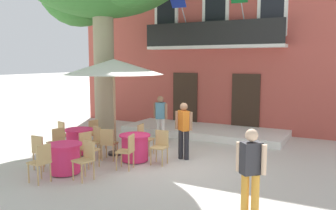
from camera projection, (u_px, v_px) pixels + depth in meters
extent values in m
plane|color=beige|center=(172.00, 162.00, 9.81)|extent=(120.00, 120.00, 0.00)
cube|color=#B24C42|center=(231.00, 40.00, 15.79)|extent=(13.00, 4.00, 7.50)
cube|color=#332319|center=(185.00, 100.00, 14.93)|extent=(1.10, 0.08, 2.30)
cube|color=#332319|center=(246.00, 103.00, 13.73)|extent=(1.10, 0.08, 2.30)
cube|color=silver|center=(166.00, 17.00, 14.91)|extent=(1.10, 0.08, 1.90)
cube|color=black|center=(166.00, 17.00, 14.88)|extent=(0.84, 0.04, 1.60)
cube|color=silver|center=(215.00, 14.00, 13.89)|extent=(1.10, 0.08, 1.90)
cube|color=black|center=(215.00, 14.00, 13.86)|extent=(0.84, 0.04, 1.60)
cube|color=silver|center=(272.00, 10.00, 12.87)|extent=(1.10, 0.08, 1.90)
cube|color=black|center=(272.00, 10.00, 12.85)|extent=(0.84, 0.04, 1.60)
cube|color=silver|center=(212.00, 47.00, 13.80)|extent=(5.60, 0.65, 0.12)
cube|color=black|center=(210.00, 33.00, 13.48)|extent=(5.60, 0.06, 0.90)
cylinder|color=#B2B2B7|center=(183.00, 12.00, 14.03)|extent=(0.04, 0.95, 1.33)
cube|color=#192D9E|center=(178.00, 2.00, 13.60)|extent=(0.60, 0.29, 0.38)
cylinder|color=#B2B2B7|center=(242.00, 7.00, 12.92)|extent=(0.04, 0.95, 1.33)
cylinder|color=#47423D|center=(161.00, 43.00, 14.86)|extent=(0.29, 0.29, 0.29)
ellipsoid|color=#2D7533|center=(161.00, 35.00, 14.82)|extent=(0.38, 0.38, 0.42)
cylinder|color=slate|center=(213.00, 42.00, 13.80)|extent=(0.30, 0.30, 0.30)
ellipsoid|color=#4C8E38|center=(213.00, 34.00, 13.76)|extent=(0.39, 0.39, 0.28)
cylinder|color=#995638|center=(273.00, 41.00, 12.74)|extent=(0.28, 0.28, 0.24)
ellipsoid|color=#38843D|center=(273.00, 31.00, 12.69)|extent=(0.36, 0.36, 0.46)
cube|color=silver|center=(204.00, 131.00, 13.49)|extent=(6.13, 2.26, 0.25)
cylinder|color=gray|center=(104.00, 79.00, 11.94)|extent=(0.69, 0.69, 4.36)
cylinder|color=#E52D66|center=(79.00, 142.00, 10.62)|extent=(0.74, 0.74, 0.68)
cylinder|color=#E52D66|center=(79.00, 130.00, 10.57)|extent=(0.86, 0.86, 0.04)
cylinder|color=#2D2823|center=(79.00, 153.00, 10.66)|extent=(0.44, 0.44, 0.03)
cylinder|color=tan|center=(105.00, 142.00, 11.28)|extent=(0.04, 0.04, 0.45)
cylinder|color=tan|center=(97.00, 144.00, 11.00)|extent=(0.04, 0.04, 0.45)
cylinder|color=tan|center=(98.00, 140.00, 11.47)|extent=(0.04, 0.04, 0.45)
cylinder|color=tan|center=(90.00, 142.00, 11.20)|extent=(0.04, 0.04, 0.45)
cube|color=tan|center=(98.00, 134.00, 11.21)|extent=(0.45, 0.45, 0.04)
cube|color=tan|center=(94.00, 127.00, 11.29)|extent=(0.09, 0.38, 0.42)
cylinder|color=tan|center=(69.00, 141.00, 11.41)|extent=(0.04, 0.04, 0.45)
cylinder|color=tan|center=(75.00, 142.00, 11.17)|extent=(0.04, 0.04, 0.45)
cylinder|color=tan|center=(60.00, 142.00, 11.18)|extent=(0.04, 0.04, 0.45)
cylinder|color=tan|center=(65.00, 144.00, 10.93)|extent=(0.04, 0.04, 0.45)
cube|color=tan|center=(67.00, 135.00, 11.14)|extent=(0.51, 0.51, 0.04)
cube|color=tan|center=(61.00, 128.00, 10.99)|extent=(0.37, 0.16, 0.42)
cylinder|color=tan|center=(48.00, 151.00, 10.11)|extent=(0.04, 0.04, 0.45)
cylinder|color=tan|center=(59.00, 149.00, 10.35)|extent=(0.04, 0.04, 0.45)
cylinder|color=tan|center=(53.00, 153.00, 9.87)|extent=(0.04, 0.04, 0.45)
cylinder|color=tan|center=(64.00, 151.00, 10.11)|extent=(0.04, 0.04, 0.45)
cube|color=tan|center=(56.00, 143.00, 10.08)|extent=(0.50, 0.50, 0.04)
cube|color=tan|center=(59.00, 136.00, 9.93)|extent=(0.15, 0.37, 0.42)
cylinder|color=tan|center=(90.00, 153.00, 9.85)|extent=(0.04, 0.04, 0.45)
cylinder|color=tan|center=(84.00, 151.00, 10.10)|extent=(0.04, 0.04, 0.45)
cylinder|color=tan|center=(100.00, 151.00, 10.08)|extent=(0.04, 0.04, 0.45)
cylinder|color=tan|center=(94.00, 149.00, 10.33)|extent=(0.04, 0.04, 0.45)
cube|color=tan|center=(92.00, 143.00, 10.06)|extent=(0.51, 0.51, 0.04)
cube|color=tan|center=(97.00, 134.00, 10.15)|extent=(0.37, 0.17, 0.42)
cylinder|color=#E52D66|center=(135.00, 148.00, 9.83)|extent=(0.74, 0.74, 0.68)
cylinder|color=#E52D66|center=(135.00, 135.00, 9.78)|extent=(0.86, 0.86, 0.04)
cylinder|color=#2D2823|center=(135.00, 161.00, 9.87)|extent=(0.44, 0.44, 0.03)
cylinder|color=tan|center=(162.00, 158.00, 9.32)|extent=(0.04, 0.04, 0.45)
cylinder|color=tan|center=(151.00, 157.00, 9.46)|extent=(0.04, 0.04, 0.45)
cylinder|color=tan|center=(167.00, 155.00, 9.63)|extent=(0.04, 0.04, 0.45)
cylinder|color=tan|center=(156.00, 154.00, 9.76)|extent=(0.04, 0.04, 0.45)
cube|color=tan|center=(159.00, 147.00, 9.51)|extent=(0.43, 0.43, 0.04)
cube|color=tan|center=(162.00, 138.00, 9.65)|extent=(0.38, 0.06, 0.42)
cylinder|color=tan|center=(154.00, 146.00, 10.63)|extent=(0.04, 0.04, 0.45)
cylinder|color=tan|center=(149.00, 149.00, 10.32)|extent=(0.04, 0.04, 0.45)
cylinder|color=tan|center=(144.00, 145.00, 10.76)|extent=(0.04, 0.04, 0.45)
cylinder|color=tan|center=(139.00, 148.00, 10.44)|extent=(0.04, 0.04, 0.45)
cube|color=tan|center=(146.00, 139.00, 10.51)|extent=(0.44, 0.44, 0.04)
cube|color=tan|center=(141.00, 131.00, 10.54)|extent=(0.08, 0.38, 0.42)
cylinder|color=tan|center=(106.00, 150.00, 10.20)|extent=(0.04, 0.04, 0.45)
cylinder|color=tan|center=(117.00, 151.00, 10.13)|extent=(0.04, 0.04, 0.45)
cylinder|color=tan|center=(102.00, 153.00, 9.87)|extent=(0.04, 0.04, 0.45)
cylinder|color=tan|center=(113.00, 154.00, 9.80)|extent=(0.04, 0.04, 0.45)
cube|color=tan|center=(110.00, 143.00, 9.97)|extent=(0.49, 0.49, 0.04)
cube|color=tan|center=(107.00, 137.00, 9.77)|extent=(0.38, 0.14, 0.42)
cylinder|color=tan|center=(116.00, 162.00, 9.00)|extent=(0.04, 0.04, 0.45)
cylinder|color=tan|center=(121.00, 158.00, 9.33)|extent=(0.04, 0.04, 0.45)
cylinder|color=tan|center=(129.00, 163.00, 8.92)|extent=(0.04, 0.04, 0.45)
cylinder|color=tan|center=(133.00, 159.00, 9.24)|extent=(0.04, 0.04, 0.45)
cube|color=tan|center=(125.00, 151.00, 9.09)|extent=(0.48, 0.48, 0.04)
cube|color=tan|center=(131.00, 143.00, 9.02)|extent=(0.12, 0.38, 0.42)
cylinder|color=#E52D66|center=(65.00, 159.00, 8.73)|extent=(0.74, 0.74, 0.68)
cylinder|color=#E52D66|center=(64.00, 145.00, 8.69)|extent=(0.86, 0.86, 0.04)
cylinder|color=#2D2823|center=(65.00, 173.00, 8.78)|extent=(0.44, 0.44, 0.03)
cylinder|color=tan|center=(82.00, 174.00, 8.03)|extent=(0.04, 0.04, 0.45)
cylinder|color=tan|center=(73.00, 171.00, 8.25)|extent=(0.04, 0.04, 0.45)
cylinder|color=tan|center=(94.00, 170.00, 8.29)|extent=(0.04, 0.04, 0.45)
cylinder|color=tan|center=(85.00, 168.00, 8.51)|extent=(0.04, 0.04, 0.45)
cube|color=tan|center=(83.00, 161.00, 8.24)|extent=(0.48, 0.48, 0.04)
cube|color=tan|center=(89.00, 150.00, 8.35)|extent=(0.38, 0.12, 0.42)
cylinder|color=tan|center=(99.00, 158.00, 9.33)|extent=(0.04, 0.04, 0.45)
cylinder|color=tan|center=(88.00, 161.00, 9.07)|extent=(0.04, 0.04, 0.45)
cylinder|color=tan|center=(91.00, 156.00, 9.55)|extent=(0.04, 0.04, 0.45)
cylinder|color=tan|center=(81.00, 159.00, 9.29)|extent=(0.04, 0.04, 0.45)
cube|color=tan|center=(90.00, 150.00, 9.28)|extent=(0.48, 0.48, 0.04)
cube|color=tan|center=(85.00, 140.00, 9.37)|extent=(0.13, 0.38, 0.42)
cylinder|color=tan|center=(44.00, 158.00, 9.33)|extent=(0.04, 0.04, 0.45)
cylinder|color=tan|center=(53.00, 160.00, 9.17)|extent=(0.04, 0.04, 0.45)
cylinder|color=tan|center=(34.00, 161.00, 9.04)|extent=(0.04, 0.04, 0.45)
cylinder|color=tan|center=(43.00, 163.00, 8.88)|extent=(0.04, 0.04, 0.45)
cube|color=tan|center=(43.00, 151.00, 9.07)|extent=(0.41, 0.41, 0.04)
cube|color=tan|center=(37.00, 144.00, 8.89)|extent=(0.38, 0.05, 0.42)
cylinder|color=tan|center=(29.00, 173.00, 8.07)|extent=(0.04, 0.04, 0.45)
cylinder|color=tan|center=(41.00, 170.00, 8.36)|extent=(0.04, 0.04, 0.45)
cylinder|color=tan|center=(38.00, 176.00, 7.89)|extent=(0.04, 0.04, 0.45)
cylinder|color=tan|center=(50.00, 172.00, 8.17)|extent=(0.04, 0.04, 0.45)
cube|color=tan|center=(39.00, 162.00, 8.09)|extent=(0.43, 0.43, 0.04)
cube|color=tan|center=(44.00, 154.00, 7.97)|extent=(0.07, 0.38, 0.42)
cylinder|color=#997A56|center=(115.00, 112.00, 10.43)|extent=(0.06, 0.06, 2.55)
cylinder|color=#333333|center=(116.00, 153.00, 10.58)|extent=(0.44, 0.44, 0.08)
cone|color=white|center=(114.00, 67.00, 10.26)|extent=(2.90, 2.90, 0.45)
cylinder|color=silver|center=(158.00, 130.00, 12.30)|extent=(0.14, 0.14, 0.81)
cylinder|color=silver|center=(163.00, 130.00, 12.22)|extent=(0.14, 0.14, 0.81)
cube|color=teal|center=(160.00, 111.00, 12.18)|extent=(0.40, 0.37, 0.56)
sphere|color=#9E7051|center=(160.00, 99.00, 12.13)|extent=(0.22, 0.22, 0.22)
cylinder|color=#9E7051|center=(155.00, 110.00, 12.28)|extent=(0.09, 0.09, 0.52)
cylinder|color=#9E7051|center=(166.00, 111.00, 12.08)|extent=(0.09, 0.09, 0.52)
cylinder|color=#232328|center=(181.00, 144.00, 10.08)|extent=(0.14, 0.14, 0.84)
cylinder|color=#232328|center=(186.00, 145.00, 9.99)|extent=(0.14, 0.14, 0.84)
cube|color=orange|center=(184.00, 121.00, 9.95)|extent=(0.40, 0.38, 0.56)
sphere|color=#9E7051|center=(184.00, 107.00, 9.90)|extent=(0.22, 0.22, 0.22)
cylinder|color=#9E7051|center=(177.00, 120.00, 10.05)|extent=(0.09, 0.09, 0.52)
cylinder|color=#9E7051|center=(191.00, 121.00, 9.85)|extent=(0.09, 0.09, 0.52)
cylinder|color=gold|center=(245.00, 197.00, 6.17)|extent=(0.14, 0.14, 0.85)
cylinder|color=gold|center=(255.00, 198.00, 6.08)|extent=(0.14, 0.14, 0.85)
cube|color=#2D2D33|center=(251.00, 158.00, 6.04)|extent=(0.39, 0.40, 0.56)
sphere|color=beige|center=(252.00, 135.00, 5.99)|extent=(0.22, 0.22, 0.22)
cylinder|color=beige|center=(239.00, 157.00, 6.14)|extent=(0.09, 0.09, 0.52)
cylinder|color=beige|center=(264.00, 160.00, 5.94)|extent=(0.09, 0.09, 0.52)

